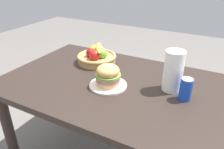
{
  "coord_description": "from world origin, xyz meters",
  "views": [
    {
      "loc": [
        0.56,
        -1.07,
        1.41
      ],
      "look_at": [
        -0.0,
        -0.02,
        0.81
      ],
      "focal_mm": 35.17,
      "sensor_mm": 36.0,
      "label": 1
    }
  ],
  "objects_px": {
    "soda_can": "(186,89)",
    "fruit_basket": "(97,56)",
    "sandwich": "(108,75)",
    "paper_towel_roll": "(173,71)",
    "plate": "(108,85)"
  },
  "relations": [
    {
      "from": "soda_can",
      "to": "fruit_basket",
      "type": "xyz_separation_m",
      "value": [
        -0.68,
        0.2,
        -0.01
      ]
    },
    {
      "from": "soda_can",
      "to": "fruit_basket",
      "type": "height_order",
      "value": "fruit_basket"
    },
    {
      "from": "soda_can",
      "to": "paper_towel_roll",
      "type": "relative_size",
      "value": 0.53
    },
    {
      "from": "soda_can",
      "to": "fruit_basket",
      "type": "distance_m",
      "value": 0.71
    },
    {
      "from": "fruit_basket",
      "to": "paper_towel_roll",
      "type": "relative_size",
      "value": 1.21
    },
    {
      "from": "plate",
      "to": "soda_can",
      "type": "height_order",
      "value": "soda_can"
    },
    {
      "from": "plate",
      "to": "soda_can",
      "type": "distance_m",
      "value": 0.45
    },
    {
      "from": "sandwich",
      "to": "fruit_basket",
      "type": "xyz_separation_m",
      "value": [
        -0.25,
        0.27,
        -0.03
      ]
    },
    {
      "from": "soda_can",
      "to": "sandwich",
      "type": "bearing_deg",
      "value": -170.73
    },
    {
      "from": "soda_can",
      "to": "plate",
      "type": "bearing_deg",
      "value": -170.73
    },
    {
      "from": "soda_can",
      "to": "paper_towel_roll",
      "type": "bearing_deg",
      "value": 142.47
    },
    {
      "from": "plate",
      "to": "fruit_basket",
      "type": "distance_m",
      "value": 0.37
    },
    {
      "from": "soda_can",
      "to": "fruit_basket",
      "type": "relative_size",
      "value": 0.43
    },
    {
      "from": "paper_towel_roll",
      "to": "fruit_basket",
      "type": "bearing_deg",
      "value": 167.42
    },
    {
      "from": "plate",
      "to": "sandwich",
      "type": "bearing_deg",
      "value": 82.87
    }
  ]
}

